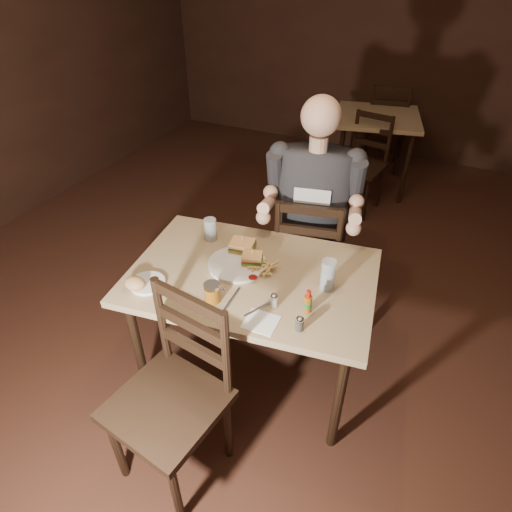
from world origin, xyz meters
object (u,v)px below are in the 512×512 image
at_px(glass_left, 210,229).
at_px(chair_far, 309,254).
at_px(bg_chair_far, 385,126).
at_px(syrup_dispenser, 212,293).
at_px(chair_near, 167,405).
at_px(main_table, 252,285).
at_px(dinner_plate, 237,265).
at_px(bg_chair_near, 360,166).
at_px(bg_table, 377,124).
at_px(hot_sauce, 308,301).
at_px(side_plate, 147,284).
at_px(glass_right, 328,275).
at_px(diner, 314,187).

bearing_deg(glass_left, chair_far, 46.81).
height_order(bg_chair_far, syrup_dispenser, bg_chair_far).
bearing_deg(chair_far, chair_near, 70.36).
xyz_separation_m(main_table, dinner_plate, (-0.10, 0.02, 0.09)).
bearing_deg(bg_chair_near, chair_far, -78.34).
bearing_deg(glass_left, syrup_dispenser, -58.92).
relative_size(bg_table, chair_far, 0.99).
relative_size(chair_near, dinner_plate, 3.31).
height_order(bg_table, chair_far, chair_far).
bearing_deg(main_table, hot_sauce, -21.77).
xyz_separation_m(glass_left, side_plate, (-0.08, -0.49, -0.06)).
height_order(bg_chair_near, glass_left, same).
bearing_deg(chair_near, main_table, 91.59).
bearing_deg(glass_left, glass_right, -9.97).
xyz_separation_m(main_table, bg_table, (0.04, 2.80, -0.01)).
relative_size(glass_right, hot_sauce, 1.33).
bearing_deg(side_plate, syrup_dispenser, 6.25).
xyz_separation_m(glass_right, side_plate, (-0.82, -0.36, -0.08)).
xyz_separation_m(bg_chair_near, side_plate, (-0.48, -2.56, 0.33)).
bearing_deg(diner, glass_left, -149.22).
distance_m(bg_chair_near, diner, 1.73).
distance_m(syrup_dispenser, side_plate, 0.36).
height_order(chair_far, bg_chair_near, chair_far).
height_order(bg_table, glass_left, glass_left).
distance_m(chair_far, bg_chair_near, 1.59).
xyz_separation_m(bg_chair_far, glass_left, (-0.40, -3.16, 0.35)).
bearing_deg(main_table, bg_chair_far, 89.24).
bearing_deg(bg_chair_far, side_plate, 71.47).
bearing_deg(bg_chair_near, dinner_plate, -83.89).
bearing_deg(bg_chair_far, syrup_dispenser, 76.96).
bearing_deg(glass_left, side_plate, -99.32).
relative_size(dinner_plate, syrup_dispenser, 2.94).
bearing_deg(dinner_plate, main_table, -13.04).
relative_size(chair_near, diner, 0.98).
xyz_separation_m(chair_far, glass_right, (0.29, -0.61, 0.37)).
bearing_deg(bg_chair_far, bg_chair_near, 78.92).
height_order(main_table, hot_sauce, hot_sauce).
xyz_separation_m(diner, dinner_plate, (-0.21, -0.59, -0.23)).
bearing_deg(glass_left, dinner_plate, -32.89).
bearing_deg(side_plate, bg_chair_far, 82.55).
bearing_deg(bg_chair_far, chair_far, 80.02).
distance_m(bg_table, glass_left, 2.65).
xyz_separation_m(dinner_plate, side_plate, (-0.33, -0.33, -0.00)).
xyz_separation_m(main_table, side_plate, (-0.43, -0.31, 0.08)).
bearing_deg(glass_right, dinner_plate, -175.90).
distance_m(chair_far, chair_near, 1.38).
xyz_separation_m(bg_table, glass_left, (-0.40, -2.61, 0.16)).
bearing_deg(side_plate, glass_right, 23.94).
xyz_separation_m(glass_left, hot_sauce, (0.71, -0.33, -0.00)).
distance_m(chair_near, bg_chair_near, 2.95).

